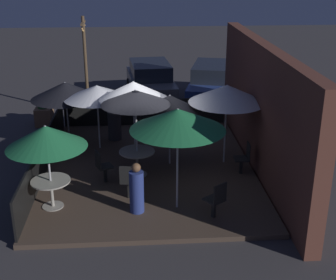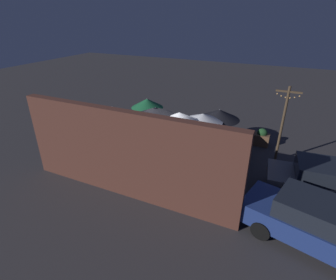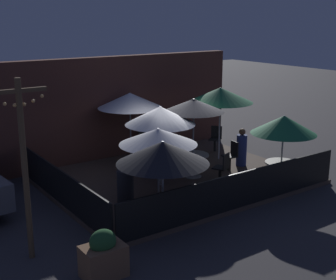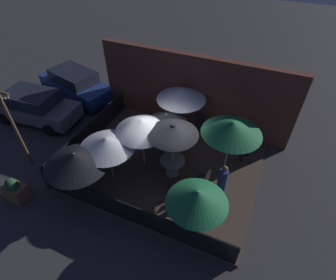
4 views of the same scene
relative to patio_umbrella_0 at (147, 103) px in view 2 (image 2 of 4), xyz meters
name	(u,v)px [view 2 (image 2 of 4)]	position (x,y,z in m)	size (l,w,h in m)	color
ground_plane	(162,158)	(-2.12, 2.38, -1.93)	(60.00, 60.00, 0.00)	#383538
patio_deck	(162,157)	(-2.12, 2.38, -1.87)	(7.47, 5.91, 0.12)	#47382D
building_wall	(124,155)	(-2.12, 5.57, -0.14)	(9.07, 0.36, 3.59)	brown
fence_front	(184,127)	(-2.12, -0.53, -1.34)	(7.27, 0.05, 0.95)	black
fence_side_left	(236,164)	(-5.80, 2.38, -1.34)	(0.05, 5.71, 0.95)	black
patio_umbrella_0	(147,103)	(0.00, 0.00, 0.00)	(1.87, 1.87, 2.08)	#B2B2B7
patio_umbrella_1	(156,111)	(-1.63, 2.06, 0.41)	(1.84, 1.84, 2.42)	#B2B2B7
patio_umbrella_2	(112,111)	(0.23, 3.00, 0.42)	(2.19, 2.19, 2.49)	#B2B2B7
patio_umbrella_3	(203,118)	(-3.69, 0.89, 0.01)	(2.02, 2.02, 2.03)	#B2B2B7
patio_umbrella_4	(219,114)	(-4.25, -0.13, -0.07)	(2.18, 2.18, 2.00)	#B2B2B7
patio_umbrella_5	(160,128)	(-2.33, 3.01, 0.01)	(1.81, 1.81, 2.07)	#B2B2B7
patio_umbrella_6	(179,118)	(-2.87, 2.01, 0.26)	(2.01, 2.01, 2.34)	#B2B2B7
patio_umbrella_7	(142,137)	(-2.33, 4.61, 0.27)	(2.16, 2.16, 2.33)	#B2B2B7
dining_table_0	(148,123)	(0.00, 0.00, -1.25)	(0.94, 0.94, 0.70)	#9E998E
dining_table_1	(156,142)	(-1.63, 2.06, -1.24)	(0.97, 0.97, 0.71)	#9E998E
patio_chair_0	(136,136)	(-0.26, 1.84, -1.30)	(0.46, 0.46, 0.94)	black
patio_chair_1	(158,135)	(-1.24, 1.14, -1.32)	(0.52, 0.52, 0.90)	black
patio_chair_2	(122,171)	(-1.52, 5.00, -1.33)	(0.42, 0.42, 0.90)	black
patio_chair_3	(96,148)	(0.80, 3.84, -1.32)	(0.56, 0.56, 0.91)	black
patron_0	(124,135)	(0.37, 2.03, -1.25)	(0.47, 0.47, 1.25)	navy
patron_1	(213,148)	(-4.43, 1.34, -1.32)	(0.47, 0.47, 1.14)	#333338
planter_box	(261,138)	(-6.45, -1.31, -1.50)	(0.83, 0.58, 0.98)	brown
light_post	(283,121)	(-7.35, 0.22, 0.18)	(1.10, 0.12, 3.78)	brown
parked_car_0	(328,183)	(-9.33, 2.70, -1.09)	(4.52, 2.08, 1.62)	#5B5B60
parked_car_1	(318,224)	(-8.89, 5.30, -1.09)	(4.79, 2.76, 1.62)	navy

